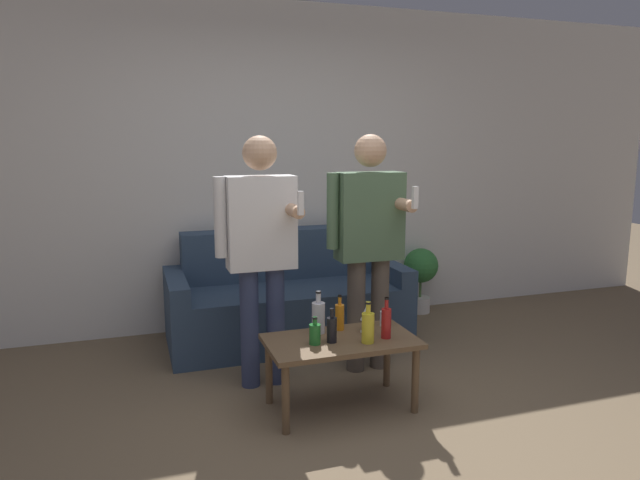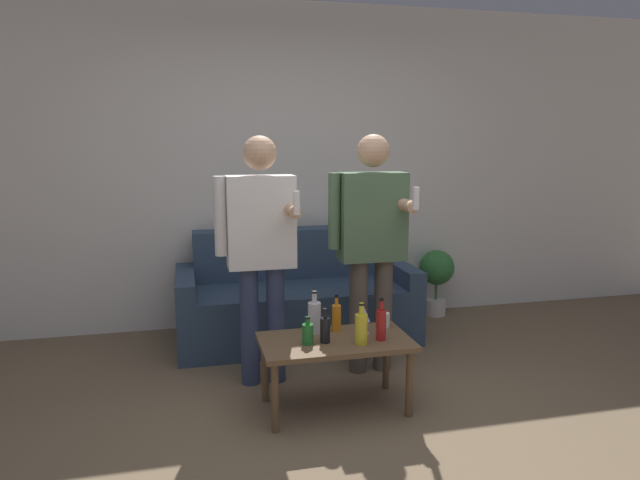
# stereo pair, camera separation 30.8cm
# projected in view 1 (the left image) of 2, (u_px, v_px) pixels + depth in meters

# --- Properties ---
(ground_plane) EXTENTS (16.00, 16.00, 0.00)m
(ground_plane) POSITION_uv_depth(u_px,v_px,m) (378.00, 457.00, 2.88)
(ground_plane) COLOR #756047
(wall_back) EXTENTS (8.00, 0.06, 2.70)m
(wall_back) POSITION_uv_depth(u_px,v_px,m) (268.00, 167.00, 4.82)
(wall_back) COLOR silver
(wall_back) RESTS_ON ground_plane
(couch) EXTENTS (1.86, 0.82, 0.85)m
(couch) POSITION_uv_depth(u_px,v_px,m) (286.00, 301.00, 4.56)
(couch) COLOR #334760
(couch) RESTS_ON ground_plane
(coffee_table) EXTENTS (0.88, 0.49, 0.43)m
(coffee_table) POSITION_uv_depth(u_px,v_px,m) (341.00, 348.00, 3.35)
(coffee_table) COLOR brown
(coffee_table) RESTS_ON ground_plane
(bottle_orange) EXTENTS (0.07, 0.07, 0.16)m
(bottle_orange) POSITION_uv_depth(u_px,v_px,m) (315.00, 333.00, 3.24)
(bottle_orange) COLOR #23752D
(bottle_orange) RESTS_ON coffee_table
(bottle_green) EXTENTS (0.08, 0.08, 0.26)m
(bottle_green) POSITION_uv_depth(u_px,v_px,m) (318.00, 316.00, 3.43)
(bottle_green) COLOR silver
(bottle_green) RESTS_ON coffee_table
(bottle_dark) EXTENTS (0.07, 0.07, 0.24)m
(bottle_dark) POSITION_uv_depth(u_px,v_px,m) (368.00, 327.00, 3.26)
(bottle_dark) COLOR yellow
(bottle_dark) RESTS_ON coffee_table
(bottle_yellow) EXTENTS (0.06, 0.06, 0.22)m
(bottle_yellow) POSITION_uv_depth(u_px,v_px,m) (340.00, 316.00, 3.48)
(bottle_yellow) COLOR orange
(bottle_yellow) RESTS_ON coffee_table
(bottle_red) EXTENTS (0.06, 0.06, 0.25)m
(bottle_red) POSITION_uv_depth(u_px,v_px,m) (386.00, 322.00, 3.34)
(bottle_red) COLOR #B21E1E
(bottle_red) RESTS_ON coffee_table
(bottle_clear) EXTENTS (0.06, 0.06, 0.20)m
(bottle_clear) POSITION_uv_depth(u_px,v_px,m) (332.00, 329.00, 3.27)
(bottle_clear) COLOR black
(bottle_clear) RESTS_ON coffee_table
(wine_glass_near) EXTENTS (0.08, 0.08, 0.18)m
(wine_glass_near) POSITION_uv_depth(u_px,v_px,m) (367.00, 313.00, 3.44)
(wine_glass_near) COLOR silver
(wine_glass_near) RESTS_ON coffee_table
(cup_on_table) EXTENTS (0.07, 0.07, 0.09)m
(cup_on_table) POSITION_uv_depth(u_px,v_px,m) (386.00, 318.00, 3.57)
(cup_on_table) COLOR white
(cup_on_table) RESTS_ON coffee_table
(person_standing_left) EXTENTS (0.50, 0.42, 1.61)m
(person_standing_left) POSITION_uv_depth(u_px,v_px,m) (261.00, 243.00, 3.58)
(person_standing_left) COLOR navy
(person_standing_left) RESTS_ON ground_plane
(person_standing_right) EXTENTS (0.52, 0.43, 1.62)m
(person_standing_right) POSITION_uv_depth(u_px,v_px,m) (369.00, 236.00, 3.83)
(person_standing_right) COLOR brown
(person_standing_right) RESTS_ON ground_plane
(potted_plant) EXTENTS (0.31, 0.31, 0.60)m
(potted_plant) POSITION_uv_depth(u_px,v_px,m) (421.00, 271.00, 5.23)
(potted_plant) COLOR silver
(potted_plant) RESTS_ON ground_plane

